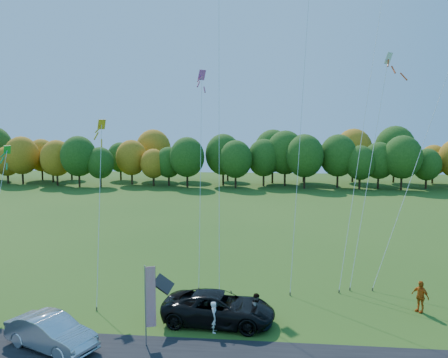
# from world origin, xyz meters

# --- Properties ---
(ground) EXTENTS (160.00, 160.00, 0.00)m
(ground) POSITION_xyz_m (0.00, 0.00, 0.00)
(ground) COLOR #294F15
(tree_line) EXTENTS (116.00, 12.00, 10.00)m
(tree_line) POSITION_xyz_m (0.00, 55.00, 0.00)
(tree_line) COLOR #1E4711
(tree_line) RESTS_ON ground
(black_suv) EXTENTS (6.06, 3.18, 1.63)m
(black_suv) POSITION_xyz_m (0.24, 0.80, 0.81)
(black_suv) COLOR black
(black_suv) RESTS_ON ground
(silver_sedan) EXTENTS (4.90, 3.29, 1.53)m
(silver_sedan) POSITION_xyz_m (-7.19, -2.61, 0.76)
(silver_sedan) COLOR silver
(silver_sedan) RESTS_ON ground
(person_tailgate_a) EXTENTS (0.41, 0.59, 1.58)m
(person_tailgate_a) POSITION_xyz_m (0.14, -0.27, 0.79)
(person_tailgate_a) COLOR white
(person_tailgate_a) RESTS_ON ground
(person_tailgate_b) EXTENTS (0.93, 0.99, 1.62)m
(person_tailgate_b) POSITION_xyz_m (2.22, 0.94, 0.81)
(person_tailgate_b) COLOR gray
(person_tailgate_b) RESTS_ON ground
(person_east) EXTENTS (0.97, 1.09, 1.77)m
(person_east) POSITION_xyz_m (11.20, 3.29, 0.89)
(person_east) COLOR #D35C13
(person_east) RESTS_ON ground
(feather_flag) EXTENTS (0.49, 0.24, 3.87)m
(feather_flag) POSITION_xyz_m (-2.72, -1.83, 2.36)
(feather_flag) COLOR #999999
(feather_flag) RESTS_ON ground
(kite_delta_blue) EXTENTS (3.53, 10.98, 26.34)m
(kite_delta_blue) POSITION_xyz_m (-0.68, 9.31, 13.67)
(kite_delta_blue) COLOR #4C3F33
(kite_delta_blue) RESTS_ON ground
(kite_parafoil_orange) EXTENTS (7.46, 11.82, 28.69)m
(kite_parafoil_orange) POSITION_xyz_m (9.91, 11.25, 14.12)
(kite_parafoil_orange) COLOR #4C3F33
(kite_parafoil_orange) RESTS_ON ground
(kite_delta_red) EXTENTS (3.16, 10.38, 24.72)m
(kite_delta_red) POSITION_xyz_m (5.05, 9.80, 12.26)
(kite_delta_red) COLOR #4C3F33
(kite_delta_red) RESTS_ON ground
(kite_parafoil_rainbow) EXTENTS (9.22, 7.30, 19.18)m
(kite_parafoil_rainbow) POSITION_xyz_m (13.20, 9.62, 9.43)
(kite_parafoil_rainbow) COLOR #4C3F33
(kite_parafoil_rainbow) RESTS_ON ground
(kite_diamond_yellow) EXTENTS (2.42, 6.91, 11.09)m
(kite_diamond_yellow) POSITION_xyz_m (-7.66, 4.85, 5.35)
(kite_diamond_yellow) COLOR #4C3F33
(kite_diamond_yellow) RESTS_ON ground
(kite_diamond_white) EXTENTS (3.65, 5.31, 15.72)m
(kite_diamond_white) POSITION_xyz_m (9.44, 8.48, 7.62)
(kite_diamond_white) COLOR #4C3F33
(kite_diamond_white) RESTS_ON ground
(kite_diamond_pink) EXTENTS (1.56, 8.36, 15.00)m
(kite_diamond_pink) POSITION_xyz_m (-1.96, 9.12, 7.31)
(kite_diamond_pink) COLOR #4C3F33
(kite_diamond_pink) RESTS_ON ground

